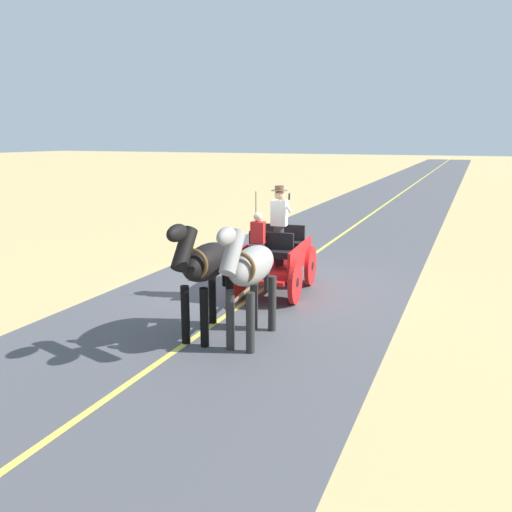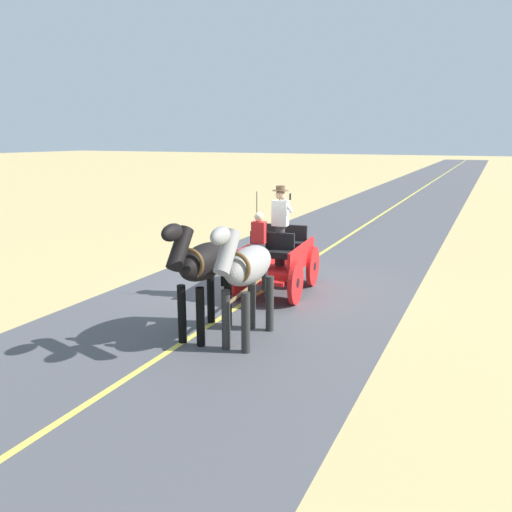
% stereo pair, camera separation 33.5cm
% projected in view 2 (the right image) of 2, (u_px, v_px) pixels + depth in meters
% --- Properties ---
extents(ground_plane, '(200.00, 200.00, 0.00)m').
position_uv_depth(ground_plane, '(270.00, 287.00, 12.49)').
color(ground_plane, tan).
extents(road_surface, '(6.57, 160.00, 0.01)m').
position_uv_depth(road_surface, '(270.00, 286.00, 12.49)').
color(road_surface, '#4C4C51').
rests_on(road_surface, ground).
extents(road_centre_stripe, '(0.12, 160.00, 0.00)m').
position_uv_depth(road_centre_stripe, '(270.00, 286.00, 12.49)').
color(road_centre_stripe, '#DBCC4C').
rests_on(road_centre_stripe, road_surface).
extents(horse_drawn_carriage, '(1.61, 4.52, 2.50)m').
position_uv_depth(horse_drawn_carriage, '(277.00, 258.00, 11.85)').
color(horse_drawn_carriage, red).
rests_on(horse_drawn_carriage, ground).
extents(horse_near_side, '(0.61, 2.13, 2.21)m').
position_uv_depth(horse_near_side, '(246.00, 269.00, 8.83)').
color(horse_near_side, gray).
rests_on(horse_near_side, ground).
extents(horse_off_side, '(0.63, 2.13, 2.21)m').
position_uv_depth(horse_off_side, '(202.00, 265.00, 9.11)').
color(horse_off_side, black).
rests_on(horse_off_side, ground).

